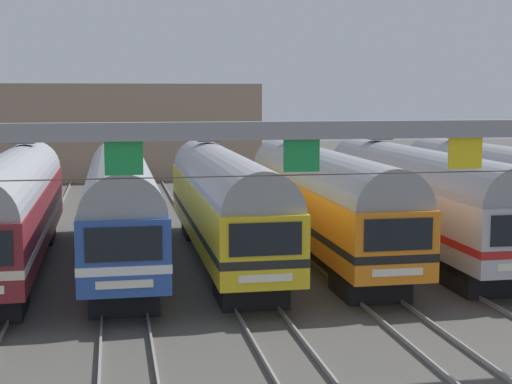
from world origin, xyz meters
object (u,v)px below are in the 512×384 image
(commuter_train_maroon, at_px, (11,205))
(commuter_train_white, at_px, (507,193))
(commuter_train_orange, at_px, (322,197))
(catenary_gantry, at_px, (301,163))
(commuter_train_stainless, at_px, (417,195))
(commuter_train_blue, at_px, (120,203))
(commuter_train_yellow, at_px, (224,200))

(commuter_train_maroon, distance_m, commuter_train_white, 21.52)
(commuter_train_orange, distance_m, catenary_gantry, 14.44)
(commuter_train_stainless, height_order, catenary_gantry, catenary_gantry)
(commuter_train_blue, relative_size, commuter_train_stainless, 1.00)
(commuter_train_blue, height_order, catenary_gantry, catenary_gantry)
(commuter_train_maroon, height_order, commuter_train_orange, same)
(commuter_train_blue, relative_size, commuter_train_yellow, 1.00)
(commuter_train_stainless, height_order, commuter_train_white, same)
(commuter_train_orange, height_order, catenary_gantry, catenary_gantry)
(commuter_train_yellow, bearing_deg, commuter_train_maroon, 180.00)
(commuter_train_blue, bearing_deg, commuter_train_orange, 0.03)
(commuter_train_blue, relative_size, commuter_train_white, 1.00)
(commuter_train_blue, height_order, commuter_train_stainless, commuter_train_stainless)
(catenary_gantry, bearing_deg, commuter_train_blue, 107.69)
(commuter_train_yellow, height_order, commuter_train_orange, same)
(commuter_train_maroon, relative_size, commuter_train_yellow, 1.00)
(commuter_train_maroon, xyz_separation_m, catenary_gantry, (8.61, -13.50, 2.77))
(commuter_train_orange, bearing_deg, commuter_train_maroon, 180.00)
(commuter_train_blue, xyz_separation_m, commuter_train_orange, (8.61, 0.00, 0.00))
(commuter_train_white, bearing_deg, catenary_gantry, -133.73)
(commuter_train_maroon, bearing_deg, commuter_train_orange, 0.00)
(commuter_train_blue, bearing_deg, commuter_train_white, 0.01)
(commuter_train_maroon, xyz_separation_m, commuter_train_white, (21.52, 0.00, 0.00))
(commuter_train_stainless, bearing_deg, catenary_gantry, -122.53)
(commuter_train_white, xyz_separation_m, catenary_gantry, (-12.91, -13.50, 2.77))
(catenary_gantry, bearing_deg, commuter_train_yellow, 90.00)
(commuter_train_maroon, distance_m, commuter_train_blue, 4.30)
(commuter_train_maroon, bearing_deg, commuter_train_yellow, 0.00)
(commuter_train_orange, bearing_deg, catenary_gantry, -107.69)
(commuter_train_blue, distance_m, commuter_train_stainless, 12.91)
(commuter_train_yellow, bearing_deg, commuter_train_white, 0.00)
(commuter_train_blue, bearing_deg, catenary_gantry, -72.31)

